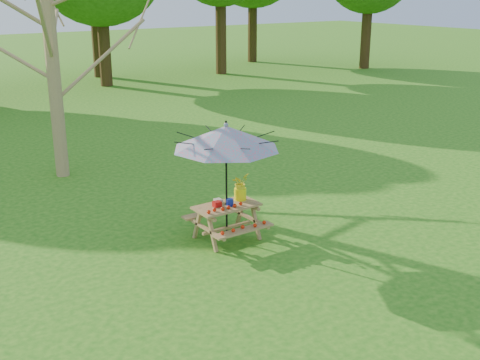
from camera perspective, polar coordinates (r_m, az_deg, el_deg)
picnic_table at (r=11.18m, az=-1.26°, el=-4.05°), size 1.20×1.32×0.67m
patio_umbrella at (r=10.68m, az=-1.33°, el=4.06°), size 2.26×2.26×2.25m
produce_bins at (r=11.03m, az=-1.64°, el=-2.15°), size 0.36×0.40×0.13m
tomatoes_row at (r=10.83m, az=-1.42°, el=-2.65°), size 0.77×0.13×0.07m
flower_bucket at (r=11.25m, az=0.02°, el=-0.57°), size 0.39×0.37×0.51m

